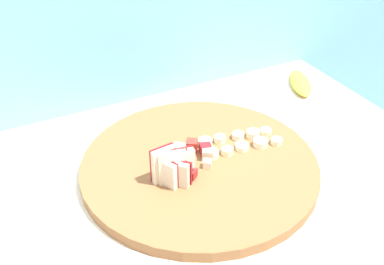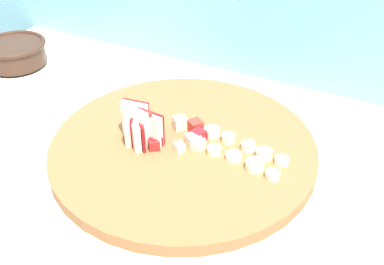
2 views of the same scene
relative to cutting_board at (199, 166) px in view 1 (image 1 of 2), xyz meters
The scene contains 6 objects.
tile_backsplash 0.42m from the cutting_board, 101.15° to the left, with size 2.40×0.04×1.38m, color #6BADC6.
cutting_board is the anchor object (origin of this frame).
apple_wedge_fan 0.08m from the cutting_board, 158.68° to the right, with size 0.08×0.06×0.07m.
apple_dice_pile 0.02m from the cutting_board, 122.80° to the left, with size 0.09×0.10×0.02m.
banana_slice_rows 0.10m from the cutting_board, ahead, with size 0.16×0.08×0.01m.
banana_peel 0.43m from the cutting_board, 25.92° to the left, with size 0.14×0.05×0.02m, color gold.
Camera 1 is at (-0.26, -0.53, 1.48)m, focal length 43.08 mm.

